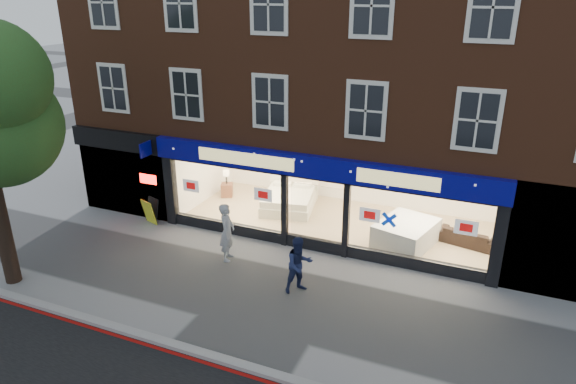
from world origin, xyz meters
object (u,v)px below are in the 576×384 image
Objects in this scene: display_bed at (289,199)px; mattress_stack at (406,233)px; pedestrian_blue at (299,265)px; pedestrian_grey at (227,232)px; a_board at (151,211)px; sofa at (467,236)px.

display_bed is 1.10× the size of mattress_stack.
display_bed is 1.57× the size of pedestrian_blue.
display_bed is at bearing -17.75° from pedestrian_grey.
pedestrian_grey is 1.13× the size of pedestrian_blue.
mattress_stack is at bearing 11.67° from pedestrian_blue.
a_board is 7.03m from pedestrian_blue.
display_bed is 6.65m from sofa.
display_bed is at bearing 67.63° from pedestrian_blue.
mattress_stack is 5.87m from pedestrian_grey.
pedestrian_blue is (2.48, -5.19, 0.37)m from display_bed.
pedestrian_grey reaches higher than sofa.
display_bed is 5.76m from pedestrian_blue.
mattress_stack is 1.42× the size of pedestrian_blue.
pedestrian_blue is (6.69, -2.12, 0.37)m from a_board.
pedestrian_blue is at bearing 60.69° from sofa.
sofa is at bearing -16.02° from display_bed.
sofa is 2.01× the size of a_board.
mattress_stack is 9.12m from a_board.
pedestrian_grey is at bearing 115.00° from pedestrian_blue.
mattress_stack is at bearing 35.75° from sofa.
a_board is (-8.95, -1.73, -0.03)m from mattress_stack.
a_board is at bearing -169.03° from mattress_stack.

